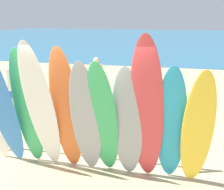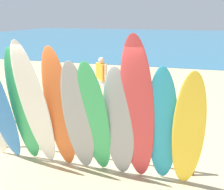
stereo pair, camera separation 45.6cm
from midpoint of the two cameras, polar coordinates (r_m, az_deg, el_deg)
The scene contains 14 objects.
ground at distance 19.46m, azimuth 11.26°, elevation 6.76°, with size 60.00×60.00×0.00m, color tan.
ocean_water at distance 36.59m, azimuth 14.05°, elevation 10.75°, with size 60.00×40.00×0.02m, color teal.
surfboard_rack at distance 5.95m, azimuth -2.32°, elevation -7.95°, with size 4.29×0.07×0.70m.
surfboard_green_2 at distance 5.78m, azimuth -15.12°, elevation -2.43°, with size 0.51×0.06×2.49m, color #38B266.
surfboard_white_3 at distance 5.42m, azimuth -12.73°, elevation -2.55°, with size 0.54×0.07×2.72m, color white.
surfboard_orange_4 at distance 5.36m, azimuth -8.00°, elevation -3.18°, with size 0.55×0.06×2.53m, color orange.
surfboard_grey_5 at distance 5.19m, azimuth -4.23°, elevation -4.93°, with size 0.54×0.06×2.36m, color #999EA3.
surfboard_green_6 at distance 5.10m, azimuth -0.88°, elevation -5.19°, with size 0.53×0.06×2.39m, color #38B266.
surfboard_grey_7 at distance 5.07m, azimuth 3.96°, elevation -5.94°, with size 0.56×0.07×2.24m, color #999EA3.
surfboard_red_8 at distance 4.85m, azimuth 7.75°, elevation -3.72°, with size 0.58×0.07×2.80m, color #D13D42.
surfboard_teal_9 at distance 4.98m, azimuth 12.58°, elevation -6.41°, with size 0.51×0.07×2.31m, color #289EC6.
surfboard_yellow_10 at distance 4.90m, azimuth 17.52°, elevation -7.31°, with size 0.52×0.07×2.29m, color yellow.
beachgoer_photographing at distance 8.62m, azimuth -15.96°, elevation 1.97°, with size 0.65×0.28×1.73m.
beachgoer_strolling at distance 9.89m, azimuth -0.78°, elevation 3.74°, with size 0.50×0.39×1.56m.
Camera 2 is at (2.01, -5.09, 2.97)m, focal length 46.03 mm.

